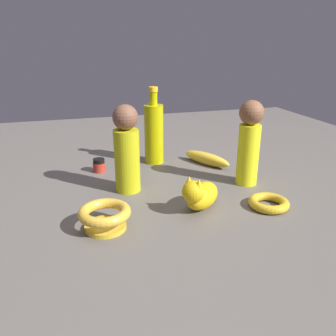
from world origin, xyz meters
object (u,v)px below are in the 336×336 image
(banana, at_px, (206,159))
(cat_figurine, at_px, (200,194))
(person_figure_child, at_px, (249,141))
(bangle, at_px, (269,203))
(person_figure_adult, at_px, (126,149))
(nail_polish_jar, at_px, (99,165))
(bowl, at_px, (105,216))
(bottle_tall, at_px, (154,132))

(banana, bearing_deg, cat_figurine, 125.61)
(cat_figurine, bearing_deg, person_figure_child, -58.12)
(person_figure_child, xyz_separation_m, banana, (0.18, 0.05, -0.11))
(cat_figurine, distance_m, bangle, 0.18)
(person_figure_child, bearing_deg, bangle, 172.78)
(person_figure_adult, bearing_deg, nail_polish_jar, 20.87)
(bangle, distance_m, person_figure_adult, 0.40)
(bowl, bearing_deg, bangle, -91.09)
(bottle_tall, relative_size, bowl, 2.20)
(person_figure_adult, relative_size, banana, 1.31)
(bangle, bearing_deg, cat_figurine, 77.68)
(cat_figurine, relative_size, bottle_tall, 0.50)
(cat_figurine, bearing_deg, banana, -24.98)
(bangle, bearing_deg, nail_polish_jar, 45.91)
(bottle_tall, relative_size, bangle, 2.52)
(person_figure_child, relative_size, person_figure_adult, 1.01)
(bowl, bearing_deg, person_figure_child, -70.83)
(person_figure_child, relative_size, bangle, 2.41)
(person_figure_child, bearing_deg, bottle_tall, 39.64)
(bangle, bearing_deg, bowl, 88.91)
(person_figure_child, relative_size, cat_figurine, 1.89)
(nail_polish_jar, height_order, bottle_tall, bottle_tall)
(cat_figurine, xyz_separation_m, banana, (0.30, -0.14, -0.02))
(bowl, bearing_deg, person_figure_adult, -23.34)
(bangle, bearing_deg, bottle_tall, 25.07)
(nail_polish_jar, distance_m, cat_figurine, 0.40)
(person_figure_child, height_order, bottle_tall, bottle_tall)
(person_figure_child, xyz_separation_m, bangle, (-0.16, 0.02, -0.12))
(bowl, distance_m, banana, 0.50)
(bottle_tall, bearing_deg, bowl, 152.25)
(bangle, relative_size, person_figure_adult, 0.42)
(person_figure_adult, bearing_deg, bangle, -122.71)
(bowl, bearing_deg, banana, -48.58)
(cat_figurine, xyz_separation_m, bangle, (-0.04, -0.17, -0.03))
(person_figure_adult, xyz_separation_m, bowl, (-0.20, 0.09, -0.09))
(person_figure_child, height_order, bowl, person_figure_child)
(nail_polish_jar, xyz_separation_m, person_figure_child, (-0.22, -0.40, 0.11))
(cat_figurine, height_order, bangle, cat_figurine)
(person_figure_child, distance_m, cat_figurine, 0.24)
(person_figure_child, xyz_separation_m, bottle_tall, (0.26, 0.21, -0.02))
(person_figure_child, height_order, person_figure_adult, person_figure_child)
(nail_polish_jar, relative_size, bottle_tall, 0.17)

